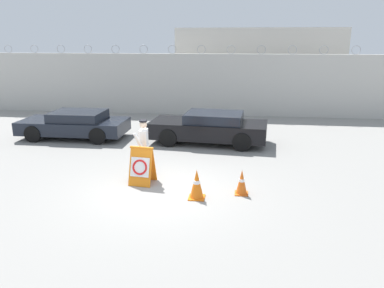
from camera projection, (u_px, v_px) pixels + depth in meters
The scene contains 9 objects.
ground_plane at pixel (160, 191), 10.50m from camera, with size 90.00×90.00×0.00m, color gray.
perimeter_wall at pixel (201, 85), 20.69m from camera, with size 36.00×0.30×3.79m.
building_block at pixel (257, 67), 24.35m from camera, with size 9.98×5.00×4.75m.
barricade_sign at pixel (142, 166), 10.88m from camera, with size 0.74×0.74×1.12m.
security_guard at pixel (144, 145), 11.40m from camera, with size 0.38×0.65×1.76m.
traffic_cone_near at pixel (242, 182), 10.19m from camera, with size 0.36×0.36×0.69m.
traffic_cone_mid at pixel (197, 184), 9.91m from camera, with size 0.43×0.43×0.80m.
parked_car_front_coupe at pixel (75, 124), 15.98m from camera, with size 4.47×2.03×1.16m.
parked_car_rear_sedan at pixel (209, 127), 15.13m from camera, with size 4.80×2.28×1.27m.
Camera 1 is at (2.12, -9.56, 4.10)m, focal length 35.00 mm.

